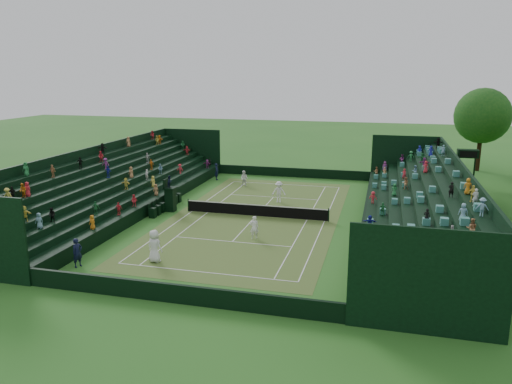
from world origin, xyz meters
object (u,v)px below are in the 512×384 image
(tennis_net, at_px, (256,210))
(player_far_east, at_px, (279,192))
(player_near_west, at_px, (154,246))
(player_near_east, at_px, (254,227))
(umpire_chair, at_px, (170,196))
(player_far_west, at_px, (244,178))

(tennis_net, distance_m, player_far_east, 4.89)
(player_near_west, relative_size, player_near_east, 1.24)
(player_near_east, bearing_deg, umpire_chair, -56.27)
(umpire_chair, relative_size, player_far_west, 1.90)
(player_far_west, bearing_deg, umpire_chair, -98.19)
(tennis_net, height_order, player_far_west, player_far_west)
(player_far_west, bearing_deg, tennis_net, -59.62)
(tennis_net, relative_size, player_near_west, 5.75)
(tennis_net, bearing_deg, player_far_east, 80.13)
(tennis_net, distance_m, umpire_chair, 7.28)
(umpire_chair, xyz_separation_m, player_near_west, (3.78, -10.79, -0.27))
(tennis_net, height_order, player_near_west, player_near_west)
(player_far_east, bearing_deg, umpire_chair, -157.78)
(player_near_west, xyz_separation_m, player_far_east, (4.30, 15.88, -0.07))
(umpire_chair, bearing_deg, player_near_east, -30.86)
(tennis_net, height_order, player_near_east, player_near_east)
(player_near_west, height_order, player_near_east, player_near_west)
(player_far_west, relative_size, player_far_east, 0.84)
(umpire_chair, distance_m, player_near_east, 9.92)
(tennis_net, distance_m, player_far_west, 10.92)
(tennis_net, relative_size, player_far_east, 6.20)
(player_far_east, bearing_deg, player_near_west, -115.18)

